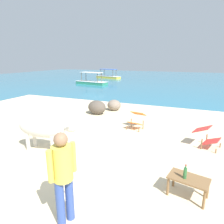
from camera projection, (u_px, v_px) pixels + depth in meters
sand_beach at (85, 156)px, 5.68m from camera, size 18.00×14.00×0.04m
water_surface at (172, 81)px, 25.29m from camera, size 60.00×36.00×0.03m
cow at (43, 128)px, 5.83m from camera, size 1.94×0.75×1.08m
low_bench_table at (188, 181)px, 3.91m from camera, size 0.84×0.59×0.43m
bottle at (185, 173)px, 3.85m from camera, size 0.07×0.07×0.30m
deck_chair_near at (137, 119)px, 7.83m from camera, size 0.64×0.83×0.68m
deck_chair_far at (207, 136)px, 6.14m from camera, size 0.89×0.74×0.68m
person_standing at (63, 172)px, 3.15m from camera, size 0.32×0.48×1.62m
shore_rock_large at (114, 105)px, 10.61m from camera, size 0.79×0.78×0.57m
shore_rock_medium at (97, 107)px, 9.86m from camera, size 1.00×0.79×0.69m
boat_yellow at (108, 76)px, 28.20m from camera, size 3.84×2.01×1.29m
boat_green at (92, 82)px, 21.65m from camera, size 3.81×1.74×1.29m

